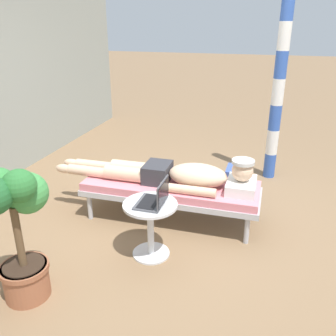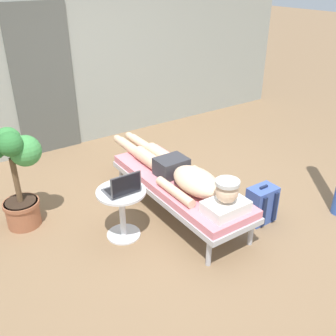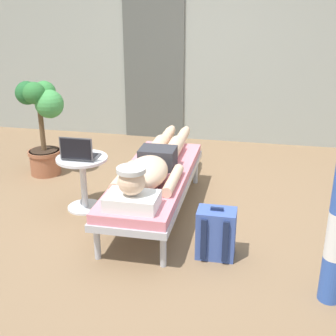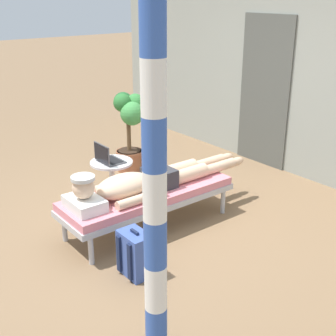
{
  "view_description": "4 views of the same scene",
  "coord_description": "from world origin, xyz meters",
  "px_view_note": "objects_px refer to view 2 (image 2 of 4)",
  "views": [
    {
      "loc": [
        -3.37,
        -0.93,
        2.01
      ],
      "look_at": [
        0.11,
        0.08,
        0.51
      ],
      "focal_mm": 38.83,
      "sensor_mm": 36.0,
      "label": 1
    },
    {
      "loc": [
        -2.13,
        -2.86,
        2.42
      ],
      "look_at": [
        -0.26,
        -0.11,
        0.67
      ],
      "focal_mm": 41.18,
      "sensor_mm": 36.0,
      "label": 2
    },
    {
      "loc": [
        0.86,
        -3.7,
        1.96
      ],
      "look_at": [
        0.11,
        -0.11,
        0.52
      ],
      "focal_mm": 48.2,
      "sensor_mm": 36.0,
      "label": 3
    },
    {
      "loc": [
        3.45,
        -2.49,
        2.32
      ],
      "look_at": [
        -0.08,
        0.3,
        0.57
      ],
      "focal_mm": 48.99,
      "sensor_mm": 36.0,
      "label": 4
    }
  ],
  "objects_px": {
    "laptop": "(123,188)",
    "potted_plant": "(16,170)",
    "side_table": "(122,205)",
    "person_reclining": "(182,173)",
    "backpack": "(261,205)",
    "lounge_chair": "(179,186)"
  },
  "relations": [
    {
      "from": "person_reclining",
      "to": "potted_plant",
      "type": "bearing_deg",
      "value": 151.14
    },
    {
      "from": "person_reclining",
      "to": "backpack",
      "type": "distance_m",
      "value": 0.9
    },
    {
      "from": "lounge_chair",
      "to": "side_table",
      "type": "distance_m",
      "value": 0.69
    },
    {
      "from": "side_table",
      "to": "lounge_chair",
      "type": "bearing_deg",
      "value": 0.56
    },
    {
      "from": "lounge_chair",
      "to": "person_reclining",
      "type": "bearing_deg",
      "value": -90.0
    },
    {
      "from": "backpack",
      "to": "laptop",
      "type": "bearing_deg",
      "value": 157.94
    },
    {
      "from": "lounge_chair",
      "to": "laptop",
      "type": "xyz_separation_m",
      "value": [
        -0.69,
        -0.06,
        0.24
      ]
    },
    {
      "from": "laptop",
      "to": "backpack",
      "type": "relative_size",
      "value": 0.73
    },
    {
      "from": "person_reclining",
      "to": "laptop",
      "type": "height_order",
      "value": "laptop"
    },
    {
      "from": "lounge_chair",
      "to": "potted_plant",
      "type": "distance_m",
      "value": 1.66
    },
    {
      "from": "laptop",
      "to": "lounge_chair",
      "type": "bearing_deg",
      "value": 4.8
    },
    {
      "from": "lounge_chair",
      "to": "person_reclining",
      "type": "height_order",
      "value": "person_reclining"
    },
    {
      "from": "side_table",
      "to": "backpack",
      "type": "distance_m",
      "value": 1.46
    },
    {
      "from": "laptop",
      "to": "backpack",
      "type": "xyz_separation_m",
      "value": [
        1.33,
        -0.54,
        -0.39
      ]
    },
    {
      "from": "laptop",
      "to": "potted_plant",
      "type": "height_order",
      "value": "potted_plant"
    },
    {
      "from": "backpack",
      "to": "potted_plant",
      "type": "xyz_separation_m",
      "value": [
        -2.08,
        1.34,
        0.45
      ]
    },
    {
      "from": "person_reclining",
      "to": "potted_plant",
      "type": "xyz_separation_m",
      "value": [
        -1.45,
        0.8,
        0.13
      ]
    },
    {
      "from": "person_reclining",
      "to": "side_table",
      "type": "distance_m",
      "value": 0.71
    },
    {
      "from": "side_table",
      "to": "potted_plant",
      "type": "xyz_separation_m",
      "value": [
        -0.76,
        0.75,
        0.29
      ]
    },
    {
      "from": "lounge_chair",
      "to": "side_table",
      "type": "bearing_deg",
      "value": -179.44
    },
    {
      "from": "person_reclining",
      "to": "laptop",
      "type": "bearing_deg",
      "value": -179.59
    },
    {
      "from": "lounge_chair",
      "to": "potted_plant",
      "type": "height_order",
      "value": "potted_plant"
    }
  ]
}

